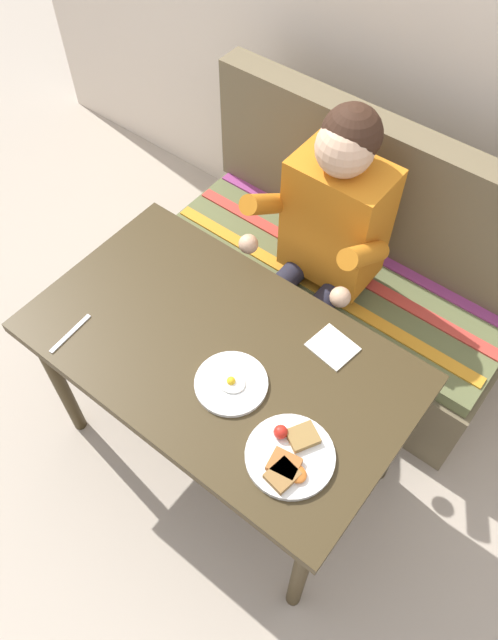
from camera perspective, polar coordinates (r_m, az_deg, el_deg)
The scene contains 8 objects.
ground_plane at distance 2.50m, azimuth -2.17°, elevation -11.95°, with size 8.00×8.00×0.00m, color #B0A18E.
table at distance 1.92m, azimuth -2.76°, elevation -4.11°, with size 1.20×0.70×0.73m.
couch at distance 2.56m, azimuth 8.53°, elevation 3.67°, with size 1.44×0.56×1.00m.
person at distance 2.15m, azimuth 7.12°, elevation 7.93°, with size 0.45×0.61×1.21m.
plate_breakfast at distance 1.68m, azimuth 3.86°, elevation -12.66°, with size 0.25×0.25×0.05m.
plate_eggs at distance 1.78m, azimuth -1.69°, elevation -5.95°, with size 0.22×0.22×0.04m.
napkin at distance 1.87m, azimuth 7.88°, elevation -2.53°, with size 0.13×0.12×0.01m, color silver.
fork at distance 1.96m, azimuth -16.46°, elevation -1.22°, with size 0.01×0.17×0.01m, color silver.
Camera 1 is at (0.70, -0.74, 2.28)m, focal length 34.01 mm.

